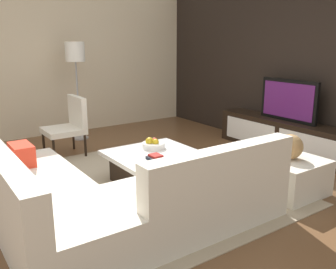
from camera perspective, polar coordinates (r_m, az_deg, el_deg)
The scene contains 14 objects.
ground_plane at distance 4.31m, azimuth -2.45°, elevation -8.30°, with size 14.00×14.00×0.00m, color brown.
feature_wall_back at distance 5.88m, azimuth 20.62°, elevation 11.01°, with size 6.40×0.12×2.80m, color black.
side_wall_left at distance 6.96m, azimuth -15.76°, elevation 11.80°, with size 0.12×5.20×2.80m, color beige.
area_rug at distance 4.38m, azimuth -3.16°, elevation -7.82°, with size 3.16×2.60×0.01m, color tan.
media_console at distance 5.80m, azimuth 17.90°, elevation -0.34°, with size 2.34×0.43×0.50m.
television at distance 5.69m, azimuth 18.34°, elevation 5.09°, with size 0.96×0.06×0.61m.
sectional_couch at distance 3.42m, azimuth -9.69°, elevation -9.74°, with size 2.27×2.44×0.80m.
coffee_table at distance 4.36m, azimuth -2.08°, elevation -5.16°, with size 0.98×1.01×0.38m.
accent_chair_near at distance 5.58m, azimuth -15.17°, elevation 1.79°, with size 0.56×0.54×0.87m.
floor_lamp at distance 6.35m, azimuth -14.29°, elevation 11.53°, with size 0.32×0.32×1.65m.
ottoman at distance 4.32m, azimuth 18.22°, elevation -6.12°, with size 0.70×0.70×0.40m, color silver.
fruit_bowl at distance 4.48m, azimuth -2.33°, elevation -1.54°, with size 0.28×0.28×0.14m.
decorative_ball at distance 4.22m, azimuth 18.58°, elevation -1.81°, with size 0.28×0.28×0.28m, color #AD8451.
book_stack at distance 4.06m, azimuth -1.97°, elevation -3.61°, with size 0.18×0.15×0.06m.
Camera 1 is at (3.35, -2.12, 1.67)m, focal length 38.97 mm.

